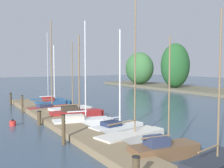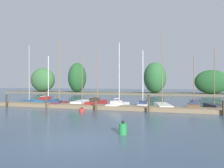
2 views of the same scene
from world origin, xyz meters
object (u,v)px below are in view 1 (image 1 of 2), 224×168
(sailboat_7, at_px, (133,134))
(mooring_piling_2, at_px, (39,118))
(sailboat_5, at_px, (83,121))
(sailboat_9, at_px, (216,162))
(sailboat_2, at_px, (50,106))
(sailboat_8, at_px, (166,149))
(mooring_piling_0, at_px, (11,99))
(sailboat_1, at_px, (53,102))
(sailboat_4, at_px, (77,113))
(mooring_piling_1, at_px, (22,104))
(channel_buoy_0, at_px, (13,123))
(sailboat_0, at_px, (47,100))
(mooring_piling_3, at_px, (64,129))
(sailboat_3, at_px, (72,110))
(sailboat_6, at_px, (118,126))

(sailboat_7, distance_m, mooring_piling_2, 6.95)
(sailboat_5, height_order, sailboat_7, sailboat_7)
(sailboat_5, distance_m, sailboat_9, 9.49)
(sailboat_2, relative_size, sailboat_8, 1.52)
(sailboat_9, xyz_separation_m, mooring_piling_0, (-21.44, -3.74, 0.33))
(sailboat_1, height_order, mooring_piling_2, sailboat_1)
(sailboat_2, bearing_deg, sailboat_8, -98.11)
(sailboat_4, relative_size, mooring_piling_0, 5.04)
(mooring_piling_1, bearing_deg, mooring_piling_2, -0.57)
(sailboat_4, height_order, channel_buoy_0, sailboat_4)
(sailboat_0, bearing_deg, sailboat_9, -84.40)
(sailboat_8, relative_size, mooring_piling_3, 3.41)
(sailboat_1, bearing_deg, mooring_piling_1, -143.13)
(sailboat_9, distance_m, channel_buoy_0, 12.90)
(sailboat_3, relative_size, sailboat_6, 0.96)
(sailboat_2, relative_size, sailboat_9, 1.30)
(sailboat_6, xyz_separation_m, sailboat_8, (5.00, -0.66, 0.05))
(sailboat_3, xyz_separation_m, mooring_piling_2, (3.02, -3.50, 0.18))
(sailboat_5, xyz_separation_m, mooring_piling_0, (-12.04, -2.45, 0.29))
(mooring_piling_1, bearing_deg, sailboat_1, 122.43)
(sailboat_1, height_order, sailboat_9, sailboat_9)
(sailboat_6, bearing_deg, sailboat_9, -96.66)
(mooring_piling_3, bearing_deg, sailboat_6, 104.29)
(sailboat_6, height_order, mooring_piling_2, sailboat_6)
(sailboat_1, xyz_separation_m, sailboat_4, (6.53, -0.25, 0.02))
(sailboat_5, bearing_deg, mooring_piling_0, 111.72)
(sailboat_8, distance_m, mooring_piling_3, 5.12)
(sailboat_3, bearing_deg, mooring_piling_3, -116.68)
(sailboat_4, bearing_deg, mooring_piling_3, -112.57)
(sailboat_5, relative_size, channel_buoy_0, 14.63)
(sailboat_6, height_order, mooring_piling_1, sailboat_6)
(channel_buoy_0, bearing_deg, mooring_piling_2, 65.25)
(sailboat_2, xyz_separation_m, sailboat_5, (7.02, 0.00, -0.06))
(sailboat_6, distance_m, mooring_piling_1, 10.12)
(mooring_piling_0, bearing_deg, sailboat_7, 11.51)
(sailboat_5, distance_m, mooring_piling_2, 2.94)
(sailboat_0, distance_m, sailboat_4, 9.58)
(sailboat_4, xyz_separation_m, mooring_piling_1, (-4.42, -3.07, 0.34))
(sailboat_9, bearing_deg, sailboat_2, 82.60)
(sailboat_9, bearing_deg, sailboat_7, 82.56)
(sailboat_5, height_order, sailboat_9, sailboat_5)
(mooring_piling_2, bearing_deg, sailboat_4, 107.77)
(sailboat_2, distance_m, channel_buoy_0, 6.14)
(sailboat_1, relative_size, mooring_piling_3, 3.85)
(channel_buoy_0, bearing_deg, sailboat_3, 114.52)
(sailboat_8, relative_size, channel_buoy_0, 11.14)
(mooring_piling_1, bearing_deg, sailboat_2, 89.11)
(sailboat_7, xyz_separation_m, sailboat_8, (2.94, -0.36, 0.07))
(sailboat_4, relative_size, sailboat_5, 0.92)
(sailboat_0, bearing_deg, sailboat_5, -90.46)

